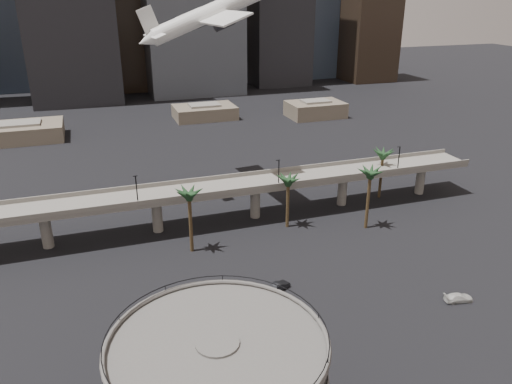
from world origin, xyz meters
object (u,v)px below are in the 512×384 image
object	(u,v)px
overpass	(207,193)
car_b	(278,286)
car_a	(206,324)
car_c	(459,298)
airborne_jet	(212,13)

from	to	relation	value
overpass	car_b	bearing A→B (deg)	-80.08
car_a	car_c	world-z (taller)	car_a
overpass	car_b	distance (m)	30.73
airborne_jet	car_c	bearing A→B (deg)	-74.22
overpass	car_b	xyz separation A→B (m)	(5.17, -29.56, -6.59)
overpass	car_c	world-z (taller)	overpass
airborne_jet	overpass	bearing A→B (deg)	-117.92
overpass	car_c	xyz separation A→B (m)	(32.29, -42.33, -6.64)
car_c	airborne_jet	bearing A→B (deg)	32.46
airborne_jet	car_a	bearing A→B (deg)	-113.49
airborne_jet	car_a	distance (m)	70.76
car_a	car_b	world-z (taller)	car_a
overpass	car_c	distance (m)	53.66
car_b	car_c	world-z (taller)	car_b
airborne_jet	car_b	bearing A→B (deg)	-99.07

